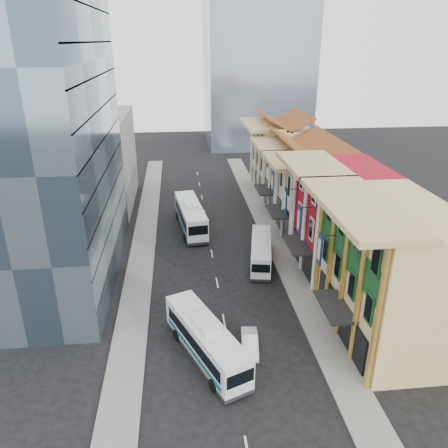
{
  "coord_description": "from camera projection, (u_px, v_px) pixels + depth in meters",
  "views": [
    {
      "loc": [
        -3.61,
        -25.77,
        24.2
      ],
      "look_at": [
        1.34,
        20.54,
        4.49
      ],
      "focal_mm": 35.0,
      "sensor_mm": 36.0,
      "label": 1
    }
  ],
  "objects": [
    {
      "name": "sedan_right",
      "position": [
        250.0,
        343.0,
        36.72
      ],
      "size": [
        1.8,
        4.05,
        1.29
      ],
      "primitive_type": "imported",
      "rotation": [
        0.0,
        0.0,
        -0.11
      ],
      "color": "white",
      "rests_on": "ground"
    },
    {
      "name": "ground",
      "position": [
        235.0,
        383.0,
        33.38
      ],
      "size": [
        200.0,
        200.0,
        0.0
      ],
      "primitive_type": "plane",
      "color": "black",
      "rests_on": "ground"
    },
    {
      "name": "bus_right",
      "position": [
        261.0,
        251.0,
        50.76
      ],
      "size": [
        4.04,
        9.94,
        3.11
      ],
      "primitive_type": null,
      "rotation": [
        0.0,
        0.0,
        -0.19
      ],
      "color": "silver",
      "rests_on": "ground"
    },
    {
      "name": "office_tower",
      "position": [
        42.0,
        140.0,
        43.27
      ],
      "size": [
        12.0,
        26.0,
        30.0
      ],
      "primitive_type": "cube",
      "color": "#3E5162",
      "rests_on": "ground"
    },
    {
      "name": "sidewalk_right",
      "position": [
        280.0,
        250.0,
        54.33
      ],
      "size": [
        3.0,
        90.0,
        0.15
      ],
      "primitive_type": "cube",
      "color": "slate",
      "rests_on": "ground"
    },
    {
      "name": "shophouse_red",
      "position": [
        342.0,
        219.0,
        47.98
      ],
      "size": [
        8.0,
        10.0,
        12.0
      ],
      "primitive_type": "cube",
      "color": "maroon",
      "rests_on": "ground"
    },
    {
      "name": "shophouse_cream_mid",
      "position": [
        297.0,
        179.0,
        65.31
      ],
      "size": [
        8.0,
        9.0,
        10.0
      ],
      "primitive_type": "cube",
      "color": "beige",
      "rests_on": "ground"
    },
    {
      "name": "shophouse_cream_far",
      "position": [
        282.0,
        158.0,
        74.73
      ],
      "size": [
        8.0,
        12.0,
        11.0
      ],
      "primitive_type": "cube",
      "color": "beige",
      "rests_on": "ground"
    },
    {
      "name": "office_block_far",
      "position": [
        98.0,
        160.0,
        67.55
      ],
      "size": [
        10.0,
        18.0,
        14.0
      ],
      "primitive_type": "cube",
      "color": "gray",
      "rests_on": "ground"
    },
    {
      "name": "shophouse_cream_near",
      "position": [
        315.0,
        199.0,
        57.07
      ],
      "size": [
        8.0,
        9.0,
        10.0
      ],
      "primitive_type": "cube",
      "color": "beige",
      "rests_on": "ground"
    },
    {
      "name": "shophouse_tan",
      "position": [
        392.0,
        272.0,
        36.99
      ],
      "size": [
        8.0,
        14.0,
        12.0
      ],
      "primitive_type": "cube",
      "color": "#D3B97A",
      "rests_on": "ground"
    },
    {
      "name": "bus_left_far",
      "position": [
        191.0,
        215.0,
        59.84
      ],
      "size": [
        4.34,
        12.5,
        3.93
      ],
      "primitive_type": null,
      "rotation": [
        0.0,
        0.0,
        0.12
      ],
      "color": "white",
      "rests_on": "ground"
    },
    {
      "name": "bus_left_near",
      "position": [
        206.0,
        340.0,
        35.39
      ],
      "size": [
        6.63,
        11.14,
        3.53
      ],
      "primitive_type": null,
      "rotation": [
        0.0,
        0.0,
        0.4
      ],
      "color": "silver",
      "rests_on": "ground"
    },
    {
      "name": "sidewalk_left",
      "position": [
        142.0,
        256.0,
        52.67
      ],
      "size": [
        3.0,
        90.0,
        0.15
      ],
      "primitive_type": "cube",
      "color": "slate",
      "rests_on": "ground"
    }
  ]
}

